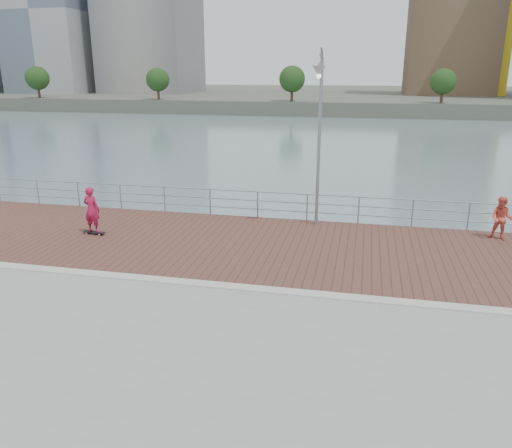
% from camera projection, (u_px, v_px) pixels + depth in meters
% --- Properties ---
extents(water, '(400.00, 400.00, 0.00)m').
position_uv_depth(water, '(241.00, 351.00, 14.65)').
color(water, slate).
rests_on(water, ground).
extents(seawall, '(40.00, 24.00, 2.00)m').
position_uv_depth(seawall, '(179.00, 441.00, 9.69)').
color(seawall, gray).
rests_on(seawall, ground).
extents(brick_lane, '(40.00, 6.80, 0.02)m').
position_uv_depth(brick_lane, '(266.00, 246.00, 17.41)').
color(brick_lane, brown).
rests_on(brick_lane, seawall).
extents(curb, '(40.00, 0.40, 0.06)m').
position_uv_depth(curb, '(241.00, 288.00, 14.05)').
color(curb, '#B7B5AD').
rests_on(curb, seawall).
extents(far_shore, '(320.00, 95.00, 2.50)m').
position_uv_depth(far_shore, '(356.00, 96.00, 128.54)').
color(far_shore, '#4C5142').
rests_on(far_shore, ground).
extents(guardrail, '(39.06, 0.06, 1.13)m').
position_uv_depth(guardrail, '(282.00, 203.00, 20.38)').
color(guardrail, '#8C9EA8').
rests_on(guardrail, brick_lane).
extents(street_lamp, '(0.46, 1.35, 6.36)m').
position_uv_depth(street_lamp, '(319.00, 110.00, 18.05)').
color(street_lamp, gray).
rests_on(street_lamp, brick_lane).
extents(skateboard, '(0.86, 0.28, 0.10)m').
position_uv_depth(skateboard, '(94.00, 232.00, 18.61)').
color(skateboard, black).
rests_on(skateboard, brick_lane).
extents(skateboarder, '(0.66, 0.46, 1.73)m').
position_uv_depth(skateboarder, '(92.00, 210.00, 18.35)').
color(skateboarder, '#B31742').
rests_on(skateboarder, skateboard).
extents(bystander, '(0.94, 0.86, 1.58)m').
position_uv_depth(bystander, '(501.00, 218.00, 17.83)').
color(bystander, '#E25542').
rests_on(bystander, brick_lane).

